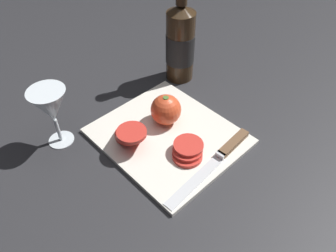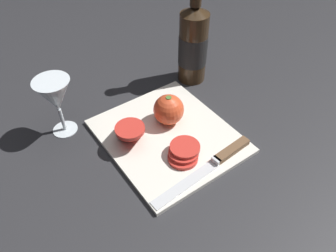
% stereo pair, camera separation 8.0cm
% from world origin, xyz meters
% --- Properties ---
extents(ground_plane, '(3.00, 3.00, 0.00)m').
position_xyz_m(ground_plane, '(0.00, 0.00, 0.00)').
color(ground_plane, '#28282B').
extents(cutting_board, '(0.34, 0.30, 0.01)m').
position_xyz_m(cutting_board, '(0.08, 0.01, 0.01)').
color(cutting_board, silver).
rests_on(cutting_board, ground_plane).
extents(wine_bottle, '(0.08, 0.08, 0.33)m').
position_xyz_m(wine_bottle, '(0.25, -0.20, 0.12)').
color(wine_bottle, '#332314').
rests_on(wine_bottle, ground_plane).
extents(wine_glass, '(0.09, 0.09, 0.16)m').
position_xyz_m(wine_glass, '(0.26, 0.21, 0.11)').
color(wine_glass, silver).
rests_on(wine_glass, ground_plane).
extents(whole_tomato, '(0.08, 0.08, 0.08)m').
position_xyz_m(whole_tomato, '(0.12, -0.02, 0.05)').
color(whole_tomato, '#DB4C28').
rests_on(whole_tomato, cutting_board).
extents(knife, '(0.04, 0.29, 0.01)m').
position_xyz_m(knife, '(-0.05, -0.05, 0.02)').
color(knife, silver).
rests_on(knife, cutting_board).
extents(tomato_slice_stack_near, '(0.08, 0.08, 0.03)m').
position_xyz_m(tomato_slice_stack_near, '(0.01, 0.02, 0.02)').
color(tomato_slice_stack_near, red).
rests_on(tomato_slice_stack_near, cutting_board).
extents(tomato_slice_stack_far, '(0.11, 0.09, 0.05)m').
position_xyz_m(tomato_slice_stack_far, '(0.13, 0.09, 0.04)').
color(tomato_slice_stack_far, red).
rests_on(tomato_slice_stack_far, cutting_board).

